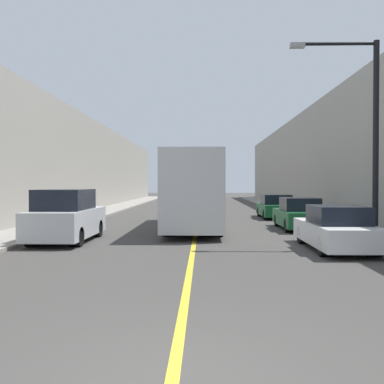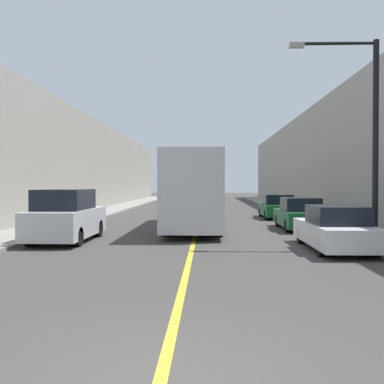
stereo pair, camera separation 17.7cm
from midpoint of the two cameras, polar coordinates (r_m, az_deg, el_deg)
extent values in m
plane|color=#3F3D3A|center=(5.35, -3.01, -22.77)|extent=(200.00, 200.00, 0.00)
cube|color=gray|center=(35.76, -10.30, -2.30)|extent=(2.50, 72.00, 0.13)
cube|color=gray|center=(35.58, 12.96, -2.33)|extent=(2.50, 72.00, 0.13)
cube|color=gray|center=(36.56, -15.31, 3.38)|extent=(4.00, 72.00, 7.31)
cube|color=gray|center=(36.33, 18.04, 3.99)|extent=(4.00, 72.00, 8.08)
cube|color=gold|center=(34.94, 1.30, -2.47)|extent=(0.16, 72.00, 0.01)
cube|color=silver|center=(21.67, 0.63, 0.35)|extent=(2.47, 10.79, 3.23)
cube|color=black|center=(16.31, 0.17, 2.09)|extent=(2.10, 0.04, 1.45)
cylinder|color=black|center=(18.46, -2.62, -4.24)|extent=(0.54, 0.91, 0.91)
cylinder|color=black|center=(18.40, 3.38, -4.26)|extent=(0.54, 0.91, 0.91)
cylinder|color=black|center=(25.11, -1.39, -2.83)|extent=(0.54, 0.91, 0.91)
cylinder|color=black|center=(25.07, 3.01, -2.84)|extent=(0.54, 0.91, 0.91)
cube|color=silver|center=(17.50, -15.36, -3.75)|extent=(1.91, 4.64, 1.00)
cube|color=black|center=(17.22, -15.60, -0.92)|extent=(1.68, 2.55, 0.75)
cube|color=black|center=(15.32, -17.92, -3.79)|extent=(1.63, 0.04, 0.45)
cylinder|color=black|center=(16.43, -19.35, -5.36)|extent=(0.42, 0.68, 0.68)
cylinder|color=black|center=(15.95, -14.33, -5.52)|extent=(0.42, 0.68, 0.68)
cylinder|color=black|center=(19.12, -16.20, -4.44)|extent=(0.42, 0.68, 0.68)
cylinder|color=black|center=(18.71, -11.84, -4.54)|extent=(0.42, 0.68, 0.68)
cube|color=silver|center=(15.50, 18.01, -5.04)|extent=(1.82, 4.70, 0.68)
cube|color=black|center=(15.22, 18.26, -2.77)|extent=(1.60, 2.12, 0.58)
cube|color=black|center=(13.29, 20.78, -5.55)|extent=(1.55, 0.04, 0.31)
cylinder|color=black|center=(13.94, 16.84, -6.61)|extent=(0.40, 0.62, 0.62)
cylinder|color=black|center=(14.37, 22.35, -6.41)|extent=(0.40, 0.62, 0.62)
cylinder|color=black|center=(16.76, 14.28, -5.31)|extent=(0.40, 0.62, 0.62)
cylinder|color=black|center=(17.11, 18.95, -5.20)|extent=(0.40, 0.62, 0.62)
cube|color=#145128|center=(21.85, 13.71, -3.21)|extent=(1.80, 4.42, 0.71)
cube|color=black|center=(21.60, 13.83, -1.52)|extent=(1.59, 1.99, 0.60)
cube|color=black|center=(19.72, 14.99, -3.32)|extent=(1.53, 0.04, 0.32)
cylinder|color=black|center=(20.40, 12.54, -4.16)|extent=(0.40, 0.62, 0.62)
cylinder|color=black|center=(20.70, 16.39, -4.10)|extent=(0.40, 0.62, 0.62)
cylinder|color=black|center=(23.08, 11.30, -3.55)|extent=(0.40, 0.62, 0.62)
cylinder|color=black|center=(23.35, 14.72, -3.51)|extent=(0.40, 0.62, 0.62)
cube|color=#145128|center=(28.63, 10.90, -2.20)|extent=(1.88, 4.54, 0.70)
cube|color=black|center=(28.38, 10.98, -0.93)|extent=(1.66, 2.04, 0.59)
cube|color=black|center=(26.42, 11.65, -2.21)|extent=(1.60, 0.04, 0.31)
cylinder|color=black|center=(27.15, 9.83, -2.85)|extent=(0.41, 0.62, 0.62)
cylinder|color=black|center=(27.39, 12.88, -2.83)|extent=(0.41, 0.62, 0.62)
cylinder|color=black|center=(29.93, 9.09, -2.49)|extent=(0.41, 0.62, 0.62)
cylinder|color=black|center=(30.15, 11.87, -2.47)|extent=(0.41, 0.62, 0.62)
cylinder|color=black|center=(16.62, 22.56, 5.91)|extent=(0.20, 0.20, 6.91)
cylinder|color=black|center=(16.83, 18.16, 17.51)|extent=(2.68, 0.12, 0.12)
cube|color=#999993|center=(16.52, 13.46, 17.68)|extent=(0.50, 0.24, 0.16)
camera|label=1|loc=(0.09, -89.73, 0.01)|focal=42.00mm
camera|label=2|loc=(0.09, 90.27, -0.01)|focal=42.00mm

